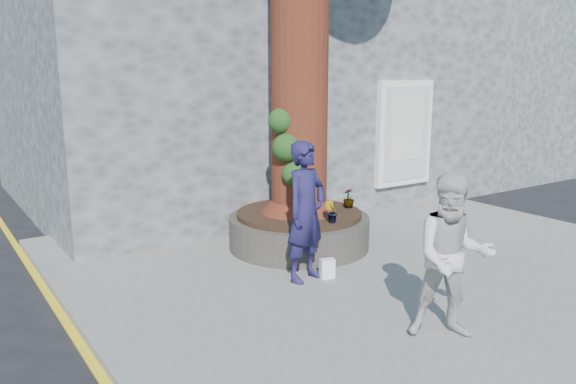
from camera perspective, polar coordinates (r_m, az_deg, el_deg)
ground at (r=7.44m, az=4.96°, el=-11.31°), size 120.00×120.00×0.00m
pavement at (r=9.04m, az=8.45°, el=-6.70°), size 9.00×8.00×0.12m
yellow_line at (r=7.06m, az=-20.97°, el=-13.38°), size 0.10×30.00×0.01m
stone_shop at (r=14.24m, az=-5.38°, el=12.80°), size 10.30×8.30×6.30m
neighbour_shop at (r=19.39m, az=16.33°, el=11.67°), size 6.00×8.00×6.00m
planter at (r=9.26m, az=1.12°, el=-3.83°), size 2.30×2.30×0.60m
man at (r=7.64m, az=1.84°, el=-2.02°), size 0.80×0.64×1.93m
woman at (r=6.25m, az=16.39°, el=-6.34°), size 1.11×1.07×1.80m
shopping_bag at (r=7.93m, az=4.00°, el=-7.76°), size 0.22×0.17×0.28m
plant_a at (r=10.20m, az=1.49°, el=0.38°), size 0.21×0.20×0.33m
plant_b at (r=8.48m, az=4.40°, el=-2.00°), size 0.26×0.26×0.34m
plant_c at (r=9.47m, az=6.18°, el=-0.60°), size 0.19×0.19×0.33m
plant_d at (r=10.31m, az=2.30°, el=0.48°), size 0.35×0.37×0.33m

